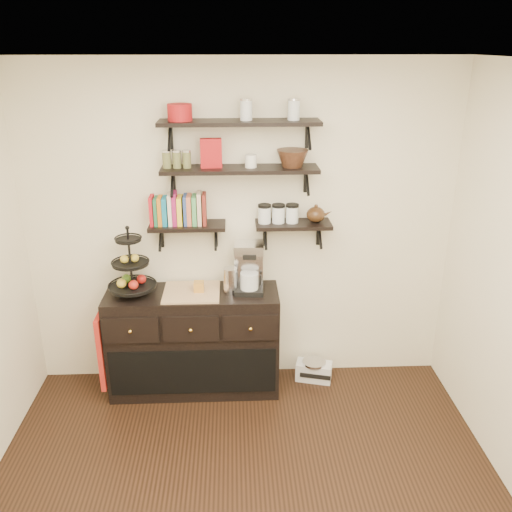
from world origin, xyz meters
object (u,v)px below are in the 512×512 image
object	(u,v)px
fruit_stand	(132,272)
radio	(314,370)
coffee_maker	(249,268)
sideboard	(194,341)

from	to	relation	value
fruit_stand	radio	xyz separation A→B (m)	(1.50, 0.06, -1.00)
fruit_stand	coffee_maker	size ratio (longest dim) A/B	1.31
sideboard	coffee_maker	distance (m)	0.80
sideboard	coffee_maker	size ratio (longest dim) A/B	3.32
fruit_stand	radio	bearing A→B (deg)	2.36
coffee_maker	radio	xyz separation A→B (m)	(0.57, 0.04, -1.01)
coffee_maker	sideboard	bearing A→B (deg)	-171.92
fruit_stand	sideboard	bearing A→B (deg)	-0.52
coffee_maker	radio	world-z (taller)	coffee_maker
radio	fruit_stand	bearing A→B (deg)	-162.85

